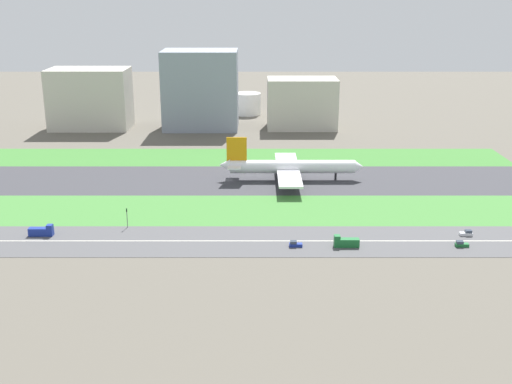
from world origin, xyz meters
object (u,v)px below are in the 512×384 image
object	(u,v)px
car_2	(463,244)
truck_0	(44,231)
car_0	(297,244)
fuel_tank_centre	(285,106)
truck_1	(348,242)
terminal_building	(92,99)
airliner	(291,167)
car_1	(469,234)
fuel_tank_west	(250,104)
traffic_light	(129,216)
office_tower	(304,103)
hangar_building	(203,90)

from	to	relation	value
car_2	truck_0	size ratio (longest dim) A/B	0.52
car_0	fuel_tank_centre	xyz separation A→B (m)	(5.19, 237.00, 5.09)
truck_1	truck_0	bearing A→B (deg)	-5.45
terminal_building	truck_1	bearing A→B (deg)	-55.45
airliner	car_0	world-z (taller)	airliner
car_1	terminal_building	world-z (taller)	terminal_building
terminal_building	car_2	bearing A→B (deg)	-48.32
fuel_tank_west	traffic_light	bearing A→B (deg)	-100.55
terminal_building	office_tower	xyz separation A→B (m)	(130.59, 0.00, -2.98)
traffic_light	office_tower	size ratio (longest dim) A/B	0.17
airliner	car_1	world-z (taller)	airliner
car_2	truck_1	bearing A→B (deg)	0.00
terminal_building	hangar_building	size ratio (longest dim) A/B	1.01
truck_0	fuel_tank_centre	bearing A→B (deg)	67.69
terminal_building	office_tower	bearing A→B (deg)	0.00
office_tower	fuel_tank_west	bearing A→B (deg)	127.13
airliner	hangar_building	bearing A→B (deg)	113.09
truck_0	fuel_tank_west	world-z (taller)	fuel_tank_west
car_1	office_tower	distance (m)	188.10
airliner	hangar_building	xyz separation A→B (m)	(-48.61, 114.00, 17.59)
airliner	office_tower	world-z (taller)	office_tower
truck_0	airliner	bearing A→B (deg)	37.21
car_0	car_2	size ratio (longest dim) A/B	1.00
car_2	airliner	bearing A→B (deg)	-55.30
truck_1	car_2	distance (m)	38.73
car_1	traffic_light	xyz separation A→B (m)	(-120.13, 7.99, 3.37)
car_0	fuel_tank_west	world-z (taller)	fuel_tank_west
airliner	traffic_light	world-z (taller)	airliner
truck_1	fuel_tank_west	distance (m)	239.74
truck_1	terminal_building	world-z (taller)	terminal_building
car_2	traffic_light	bearing A→B (deg)	-8.88
airliner	traffic_light	distance (m)	85.71
terminal_building	fuel_tank_centre	bearing A→B (deg)	20.48
office_tower	fuel_tank_centre	size ratio (longest dim) A/B	2.36
airliner	fuel_tank_west	size ratio (longest dim) A/B	3.65
car_2	office_tower	bearing A→B (deg)	-78.13
car_1	fuel_tank_west	distance (m)	240.56
car_0	fuel_tank_west	xyz separation A→B (m)	(-18.79, 237.00, 6.45)
traffic_light	terminal_building	size ratio (longest dim) A/B	0.15
car_0	hangar_building	bearing A→B (deg)	-76.24
car_2	hangar_building	bearing A→B (deg)	-61.87
office_tower	fuel_tank_centre	world-z (taller)	office_tower
truck_1	car_0	bearing A→B (deg)	-0.00
truck_1	fuel_tank_west	size ratio (longest dim) A/B	0.47
truck_1	car_1	bearing A→B (deg)	-167.10
airliner	fuel_tank_west	xyz separation A→B (m)	(-20.40, 159.00, 1.14)
truck_1	office_tower	xyz separation A→B (m)	(-1.62, 192.00, 13.66)
traffic_light	office_tower	bearing A→B (deg)	66.72
traffic_light	fuel_tank_west	bearing A→B (deg)	79.45
office_tower	car_1	bearing A→B (deg)	-76.03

